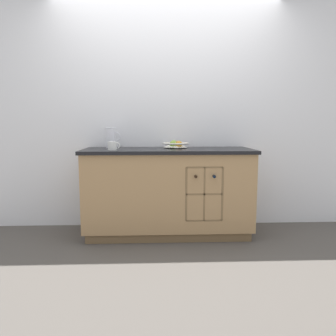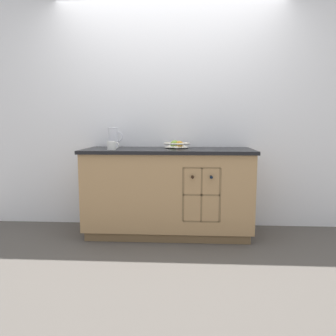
{
  "view_description": "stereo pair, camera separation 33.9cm",
  "coord_description": "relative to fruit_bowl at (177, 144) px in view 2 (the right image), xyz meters",
  "views": [
    {
      "loc": [
        -0.14,
        -3.37,
        1.15
      ],
      "look_at": [
        0.0,
        0.0,
        0.71
      ],
      "focal_mm": 35.0,
      "sensor_mm": 36.0,
      "label": 1
    },
    {
      "loc": [
        0.2,
        -3.36,
        1.15
      ],
      "look_at": [
        0.0,
        0.0,
        0.71
      ],
      "focal_mm": 35.0,
      "sensor_mm": 36.0,
      "label": 2
    }
  ],
  "objects": [
    {
      "name": "ground_plane",
      "position": [
        -0.09,
        -0.12,
        -0.94
      ],
      "size": [
        14.0,
        14.0,
        0.0
      ],
      "primitive_type": "plane",
      "color": "#4C4742"
    },
    {
      "name": "back_wall",
      "position": [
        -0.09,
        0.26,
        0.33
      ],
      "size": [
        4.4,
        0.06,
        2.55
      ],
      "primitive_type": "cube",
      "color": "white",
      "rests_on": "ground_plane"
    },
    {
      "name": "kitchen_island",
      "position": [
        -0.08,
        -0.12,
        -0.48
      ],
      "size": [
        1.74,
        0.67,
        0.91
      ],
      "color": "brown",
      "rests_on": "ground_plane"
    },
    {
      "name": "fruit_bowl",
      "position": [
        0.0,
        0.0,
        0.0
      ],
      "size": [
        0.28,
        0.28,
        0.08
      ],
      "color": "silver",
      "rests_on": "kitchen_island"
    },
    {
      "name": "white_pitcher",
      "position": [
        -0.69,
        0.04,
        0.07
      ],
      "size": [
        0.16,
        0.11,
        0.22
      ],
      "color": "white",
      "rests_on": "kitchen_island"
    },
    {
      "name": "ceramic_mug",
      "position": [
        -0.64,
        -0.27,
        0.0
      ],
      "size": [
        0.12,
        0.09,
        0.08
      ],
      "color": "white",
      "rests_on": "kitchen_island"
    }
  ]
}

